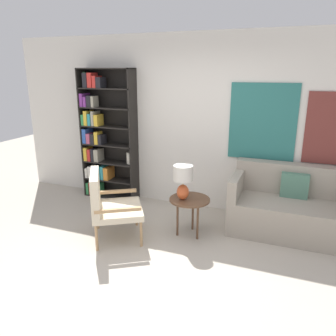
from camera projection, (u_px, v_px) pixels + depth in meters
The scene contains 7 objects.
ground_plane at pixel (138, 269), 3.69m from camera, with size 14.00×14.00×0.00m, color #B2A899.
wall_back at pixel (197, 124), 5.09m from camera, with size 6.40×0.08×2.70m.
bookshelf at pixel (102, 137), 5.57m from camera, with size 0.95×0.30×2.19m.
armchair at pixel (107, 202), 4.24m from camera, with size 0.90×0.91×0.92m.
couch at pixel (292, 208), 4.46m from camera, with size 1.63×0.84×0.90m.
side_table at pixel (190, 202), 4.34m from camera, with size 0.54×0.54×0.52m.
table_lamp at pixel (183, 179), 4.22m from camera, with size 0.25×0.25×0.46m.
Camera 1 is at (1.48, -2.86, 2.15)m, focal length 35.00 mm.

